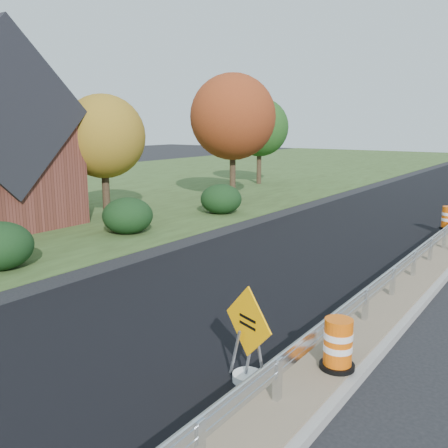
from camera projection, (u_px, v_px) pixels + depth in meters
The scene contains 11 objects.
ground at pixel (412, 283), 14.34m from camera, with size 140.00×140.00×0.00m, color black.
grass_verge_near at pixel (106, 187), 35.85m from camera, with size 30.00×120.00×0.03m, color #33451D.
milled_overlay at pixel (375, 215), 24.84m from camera, with size 7.20×120.00×0.01m, color black.
hedge_mid at pixel (128, 215), 20.65m from camera, with size 2.09×2.09×1.52m, color black.
hedge_north at pixel (221, 199), 25.19m from camera, with size 2.09×2.09×1.52m, color black.
tree_near_yellow at pixel (103, 137), 23.61m from camera, with size 3.96×3.96×5.88m.
tree_near_red at pixel (233, 117), 28.71m from camera, with size 4.95×4.95×7.35m.
tree_near_back at pixel (260, 127), 36.95m from camera, with size 4.29×4.29×6.37m.
caution_sign at pixel (248, 358), 8.78m from camera, with size 1.21×0.54×1.77m.
barrel_median_near at pixel (338, 345), 8.79m from camera, with size 0.63×0.63×0.92m.
barrel_median_mid at pixel (448, 218), 20.46m from camera, with size 0.64×0.64×0.94m.
Camera 1 is at (3.42, -14.35, 4.50)m, focal length 40.00 mm.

